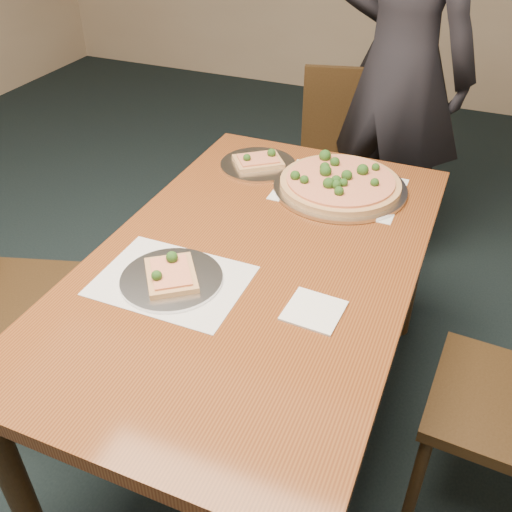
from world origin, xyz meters
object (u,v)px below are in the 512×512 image
at_px(diner, 400,67).
at_px(slice_plate_near, 171,277).
at_px(chair_far, 343,159).
at_px(slice_plate_far, 258,163).
at_px(dining_table, 256,281).
at_px(pizza_pan, 340,183).

xyz_separation_m(diner, slice_plate_near, (-0.30, -1.49, -0.17)).
bearing_deg(chair_far, slice_plate_far, -118.50).
height_order(dining_table, chair_far, chair_far).
height_order(chair_far, diner, diner).
xyz_separation_m(diner, pizza_pan, (-0.02, -0.82, -0.16)).
relative_size(chair_far, pizza_pan, 1.99).
bearing_deg(slice_plate_near, dining_table, 49.15).
distance_m(pizza_pan, slice_plate_near, 0.73).
bearing_deg(dining_table, chair_far, 92.27).
xyz_separation_m(chair_far, slice_plate_far, (-0.17, -0.64, 0.25)).
xyz_separation_m(chair_far, diner, (0.18, 0.12, 0.42)).
bearing_deg(diner, slice_plate_far, 84.61).
relative_size(chair_far, slice_plate_near, 3.25).
height_order(diner, slice_plate_far, diner).
relative_size(chair_far, diner, 0.49).
bearing_deg(slice_plate_near, diner, 78.57).
height_order(dining_table, slice_plate_near, slice_plate_near).
xyz_separation_m(slice_plate_near, slice_plate_far, (-0.04, 0.73, -0.00)).
relative_size(dining_table, pizza_pan, 3.27).
distance_m(chair_far, slice_plate_far, 0.71).
distance_m(chair_far, slice_plate_near, 1.40).
bearing_deg(pizza_pan, slice_plate_near, -112.79).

